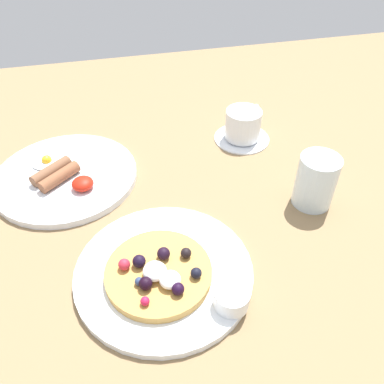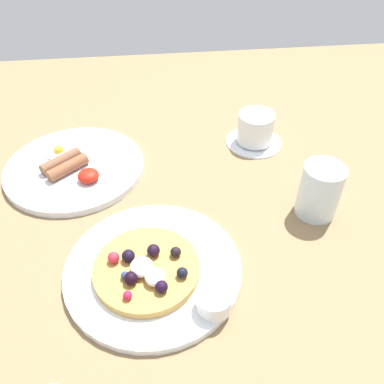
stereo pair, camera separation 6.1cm
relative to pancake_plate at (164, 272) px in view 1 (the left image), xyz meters
name	(u,v)px [view 1 (the left image)]	position (x,y,z in m)	size (l,w,h in m)	color
ground_plane	(191,219)	(0.07, 0.12, -0.02)	(2.08, 1.46, 0.03)	olive
pancake_plate	(164,272)	(0.00, 0.00, 0.00)	(0.27, 0.27, 0.01)	white
pancake_with_berries	(159,273)	(-0.01, -0.01, 0.02)	(0.16, 0.16, 0.04)	#BE8D43
syrup_ramekin	(232,298)	(0.08, -0.08, 0.02)	(0.05, 0.05, 0.03)	white
breakfast_plate	(66,176)	(-0.15, 0.27, 0.00)	(0.28, 0.28, 0.01)	white
fried_breakfast	(60,174)	(-0.16, 0.26, 0.02)	(0.12, 0.14, 0.03)	brown
coffee_saucer	(242,138)	(0.24, 0.33, 0.00)	(0.12, 0.12, 0.01)	white
coffee_cup	(243,123)	(0.24, 0.33, 0.03)	(0.10, 0.09, 0.06)	white
water_glass	(316,181)	(0.30, 0.10, 0.04)	(0.07, 0.07, 0.10)	silver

